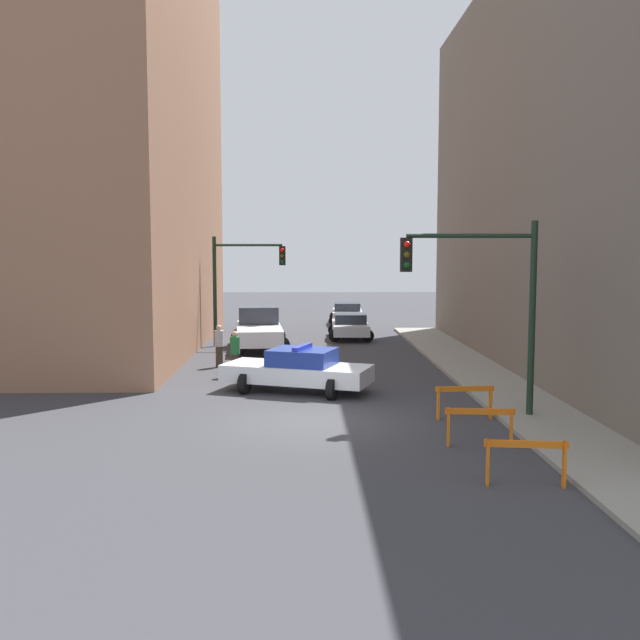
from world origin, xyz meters
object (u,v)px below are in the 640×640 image
(barrier_mid, at_px, (480,420))
(barrier_front, at_px, (526,455))
(traffic_light_far, at_px, (238,275))
(pedestrian_corner, at_px, (219,345))
(barrier_back, at_px, (465,397))
(parked_car_near, at_px, (350,326))
(traffic_light_near, at_px, (489,288))
(police_car, at_px, (298,370))
(white_truck, at_px, (259,329))
(parked_car_mid, at_px, (347,313))
(pedestrian_crossing, at_px, (235,353))

(barrier_mid, bearing_deg, barrier_front, -86.06)
(traffic_light_far, relative_size, barrier_mid, 3.25)
(pedestrian_corner, bearing_deg, barrier_back, 179.84)
(parked_car_near, xyz_separation_m, barrier_mid, (1.65, -20.50, -0.06))
(parked_car_near, height_order, barrier_mid, parked_car_near)
(traffic_light_near, height_order, police_car, traffic_light_near)
(traffic_light_far, bearing_deg, barrier_mid, -67.94)
(parked_car_near, bearing_deg, police_car, -99.15)
(barrier_back, bearing_deg, police_car, 139.42)
(pedestrian_corner, height_order, barrier_front, pedestrian_corner)
(white_truck, height_order, barrier_mid, white_truck)
(pedestrian_corner, bearing_deg, barrier_mid, 171.59)
(police_car, xyz_separation_m, barrier_front, (4.44, -9.37, -0.11))
(traffic_light_far, xyz_separation_m, parked_car_near, (5.51, 2.83, -2.72))
(barrier_front, height_order, barrier_back, same)
(barrier_front, relative_size, barrier_mid, 1.00)
(barrier_front, relative_size, barrier_back, 1.00)
(police_car, xyz_separation_m, white_truck, (-1.89, 10.26, 0.18))
(parked_car_mid, height_order, barrier_mid, parked_car_mid)
(parked_car_near, relative_size, parked_car_mid, 0.99)
(traffic_light_near, height_order, pedestrian_corner, traffic_light_near)
(traffic_light_far, relative_size, barrier_front, 3.26)
(pedestrian_crossing, bearing_deg, barrier_front, 31.25)
(white_truck, distance_m, pedestrian_crossing, 7.40)
(parked_car_mid, relative_size, pedestrian_corner, 2.64)
(white_truck, height_order, pedestrian_crossing, white_truck)
(parked_car_near, bearing_deg, barrier_mid, -84.00)
(pedestrian_corner, distance_m, barrier_mid, 13.70)
(traffic_light_far, height_order, barrier_mid, traffic_light_far)
(white_truck, distance_m, parked_car_near, 5.80)
(barrier_mid, bearing_deg, police_car, 122.88)
(white_truck, height_order, pedestrian_corner, white_truck)
(traffic_light_far, bearing_deg, police_car, -75.29)
(white_truck, relative_size, pedestrian_corner, 3.34)
(barrier_back, bearing_deg, parked_car_near, 96.12)
(white_truck, distance_m, barrier_front, 20.63)
(traffic_light_near, relative_size, pedestrian_crossing, 3.13)
(pedestrian_corner, height_order, barrier_mid, pedestrian_corner)
(parked_car_mid, bearing_deg, barrier_back, -83.48)
(white_truck, bearing_deg, parked_car_near, 34.52)
(pedestrian_crossing, relative_size, barrier_mid, 1.04)
(barrier_mid, bearing_deg, barrier_back, 84.51)
(parked_car_near, distance_m, pedestrian_crossing, 12.10)
(pedestrian_crossing, bearing_deg, traffic_light_near, 50.36)
(white_truck, distance_m, barrier_mid, 17.91)
(police_car, xyz_separation_m, barrier_mid, (4.24, -6.56, -0.11))
(police_car, bearing_deg, barrier_back, -110.49)
(pedestrian_crossing, bearing_deg, parked_car_near, 158.57)
(traffic_light_near, bearing_deg, traffic_light_far, 118.28)
(pedestrian_crossing, bearing_deg, police_car, 41.11)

